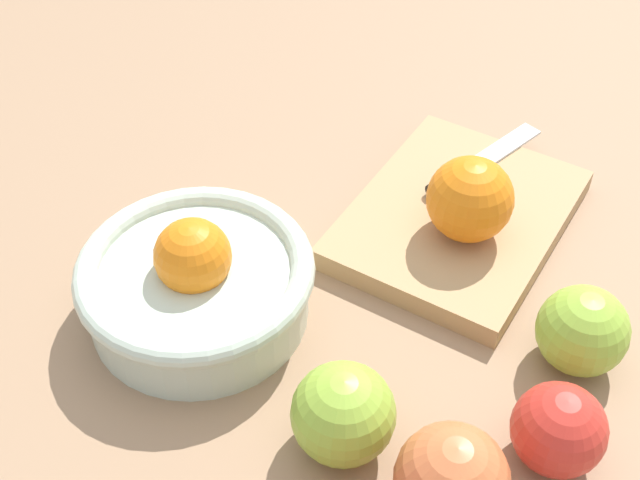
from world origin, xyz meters
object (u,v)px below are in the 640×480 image
at_px(apple_front_left_3, 343,414).
at_px(apple_front_left_4, 559,430).
at_px(knife, 469,168).
at_px(apple_front_right, 582,331).
at_px(orange_on_board, 470,199).
at_px(apple_front_left, 452,480).
at_px(cutting_board, 458,218).
at_px(bowl, 197,283).

height_order(apple_front_left_3, apple_front_left_4, apple_front_left_3).
xyz_separation_m(knife, apple_front_right, (-0.11, -0.19, 0.01)).
relative_size(apple_front_right, apple_front_left_4, 1.06).
height_order(orange_on_board, apple_front_right, orange_on_board).
height_order(apple_front_left, apple_front_left_3, apple_front_left).
relative_size(cutting_board, apple_front_left_4, 3.42).
bearing_deg(cutting_board, bowl, 158.88).
bearing_deg(bowl, apple_front_left_3, -93.27).
relative_size(knife, apple_front_left_3, 2.05).
xyz_separation_m(orange_on_board, apple_front_left_3, (-0.23, -0.06, -0.02)).
relative_size(bowl, apple_front_left_4, 2.85).
xyz_separation_m(cutting_board, apple_front_left_4, (-0.15, -0.20, 0.02)).
bearing_deg(apple_front_left, knife, 34.75).
distance_m(bowl, apple_front_left_3, 0.17).
bearing_deg(apple_front_left_4, cutting_board, 53.54).
xyz_separation_m(cutting_board, apple_front_right, (-0.06, -0.16, 0.03)).
bearing_deg(cutting_board, apple_front_left, -143.87).
xyz_separation_m(apple_front_right, apple_front_left_4, (-0.09, -0.04, -0.00)).
bearing_deg(apple_front_right, knife, 60.14).
bearing_deg(cutting_board, apple_front_right, -109.81).
distance_m(cutting_board, apple_front_left_4, 0.25).
distance_m(cutting_board, knife, 0.06).
bearing_deg(orange_on_board, apple_front_left_4, -125.70).
height_order(knife, apple_front_left_3, apple_front_left_3).
distance_m(bowl, orange_on_board, 0.24).
distance_m(bowl, apple_front_left, 0.26).
distance_m(cutting_board, apple_front_left, 0.29).
relative_size(bowl, orange_on_board, 2.56).
bearing_deg(apple_front_left, orange_on_board, 34.84).
bearing_deg(apple_front_left_4, apple_front_left, 161.92).
bearing_deg(knife, bowl, 167.21).
bearing_deg(knife, apple_front_left, -145.25).
bearing_deg(apple_front_left, apple_front_left_4, -18.08).
distance_m(cutting_board, orange_on_board, 0.06).
bearing_deg(apple_front_left_3, cutting_board, 18.63).
xyz_separation_m(apple_front_right, apple_front_left_3, (-0.19, 0.08, 0.00)).
height_order(apple_front_left, apple_front_right, apple_front_left).
bearing_deg(knife, apple_front_left_4, -131.18).
distance_m(knife, apple_front_left_3, 0.31).
distance_m(knife, apple_front_right, 0.22).
xyz_separation_m(cutting_board, apple_front_left_3, (-0.24, -0.08, 0.03)).
distance_m(orange_on_board, apple_front_left_4, 0.22).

